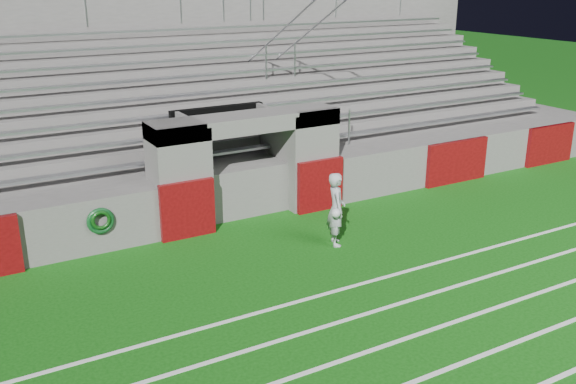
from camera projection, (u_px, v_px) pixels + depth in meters
ground at (323, 268)px, 13.32m from camera, size 90.00×90.00×0.00m
stadium_structure at (181, 124)px, 19.38m from camera, size 26.00×8.48×5.42m
goalkeeper_with_ball at (336, 209)px, 14.22m from camera, size 0.60×0.75×1.68m
hose_coil at (101, 221)px, 13.70m from camera, size 0.59×0.15×0.59m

